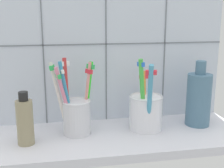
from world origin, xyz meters
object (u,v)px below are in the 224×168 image
ceramic_vase (199,98)px  soap_bottle (25,121)px  toothbrush_cup_left (76,112)px  toothbrush_cup_right (146,111)px

ceramic_vase → soap_bottle: size_ratio=1.40×
toothbrush_cup_left → ceramic_vase: bearing=0.5°
toothbrush_cup_right → ceramic_vase: toothbrush_cup_right is taller
ceramic_vase → soap_bottle: ceramic_vase is taller
toothbrush_cup_left → toothbrush_cup_right: toothbrush_cup_left is taller
toothbrush_cup_right → toothbrush_cup_left: bearing=179.0°
toothbrush_cup_right → soap_bottle: toothbrush_cup_right is taller
toothbrush_cup_right → soap_bottle: size_ratio=1.51×
toothbrush_cup_left → toothbrush_cup_right: (17.28, -0.30, -0.49)cm
ceramic_vase → toothbrush_cup_left: bearing=-179.5°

